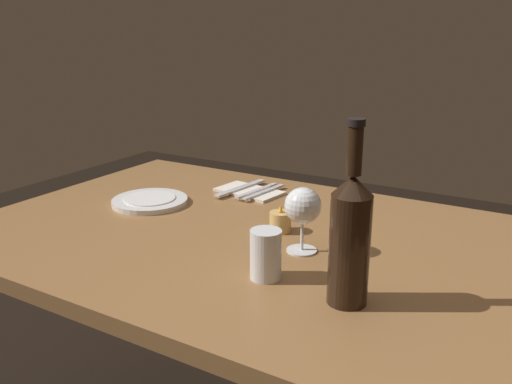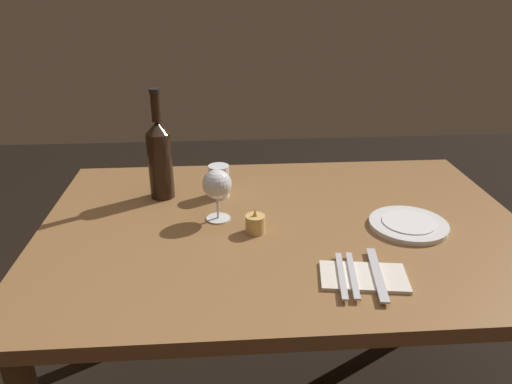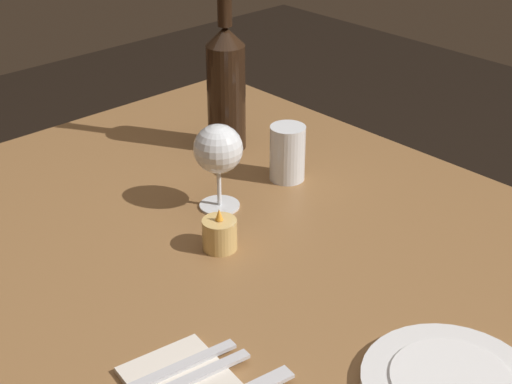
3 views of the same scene
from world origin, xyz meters
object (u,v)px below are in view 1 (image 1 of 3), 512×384
Objects in this scene: water_tumbler at (266,257)px; fork_inner at (257,190)px; folded_napkin at (249,191)px; table_knife at (241,188)px; votive_candle at (280,222)px; wine_glass_left at (303,207)px; wine_bottle at (350,236)px; dinner_plate at (150,201)px; fork_outer at (264,192)px.

water_tumbler is 0.55m from fork_inner.
folded_napkin is 0.03m from table_knife.
votive_candle is at bearing 138.20° from table_knife.
water_tumbler reaches higher than table_knife.
table_knife reaches higher than folded_napkin.
wine_glass_left is 0.48m from table_knife.
wine_bottle reaches higher than wine_glass_left.
wine_bottle is 0.69m from folded_napkin.
table_knife is at bearing -41.38° from wine_glass_left.
votive_candle is 0.32× the size of table_knife.
fork_inner is (0.46, -0.47, -0.11)m from wine_bottle.
water_tumbler is 0.48× the size of dinner_plate.
water_tumbler reaches higher than fork_outer.
wine_glass_left is at bearing 131.22° from fork_outer.
water_tumbler is 0.25m from votive_candle.
fork_inner reaches higher than folded_napkin.
fork_inner is (0.20, -0.23, -0.01)m from votive_candle.
wine_bottle is 3.32× the size of water_tumbler.
wine_glass_left is 0.42m from fork_outer.
wine_bottle is 4.88× the size of votive_candle.
wine_bottle reaches higher than folded_napkin.
wine_glass_left reaches higher than fork_outer.
wine_glass_left is 0.16m from water_tumbler.
table_knife is at bearing 0.00° from fork_inner.
dinner_plate is 0.29m from folded_napkin.
fork_outer is at bearing -135.98° from dinner_plate.
votive_candle reaches higher than fork_inner.
wine_glass_left is 0.23m from wine_bottle.
fork_inner is (0.29, -0.46, -0.03)m from water_tumbler.
wine_glass_left reaches higher than dinner_plate.
wine_bottle reaches higher than water_tumbler.
water_tumbler is at bearing -3.33° from wine_bottle.
wine_bottle reaches higher than fork_outer.
water_tumbler reaches higher than folded_napkin.
dinner_plate reaches higher than table_knife.
fork_outer is 0.08m from table_knife.
wine_glass_left reaches higher than folded_napkin.
dinner_plate is 1.15× the size of fork_inner.
water_tumbler is at bearing 154.89° from dinner_plate.
folded_napkin is at bearing -129.12° from dinner_plate.
water_tumbler is (0.17, -0.01, -0.08)m from wine_bottle.
water_tumbler is at bearing 111.59° from votive_candle.
wine_bottle is at bearing 132.90° from fork_outer.
dinner_plate is 1.15× the size of fork_outer.
wine_glass_left is at bearing 139.75° from votive_candle.
votive_candle is (0.10, -0.08, -0.08)m from wine_glass_left.
table_knife is at bearing 0.00° from fork_outer.
dinner_plate is 0.33m from fork_outer.
fork_inner is 0.05m from table_knife.
wine_bottle reaches higher than dinner_plate.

